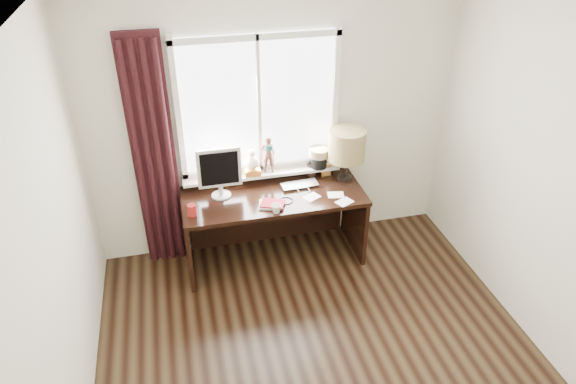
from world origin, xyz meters
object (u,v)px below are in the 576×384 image
object	(u,v)px
monitor	(219,170)
table_lamp	(347,146)
desk	(272,211)
red_cup	(192,210)
mug	(276,208)
laptop	(300,185)

from	to	relation	value
monitor	table_lamp	world-z (taller)	table_lamp
table_lamp	desk	bearing A→B (deg)	-178.19
red_cup	desk	bearing A→B (deg)	19.13
desk	monitor	world-z (taller)	monitor
desk	table_lamp	distance (m)	0.96
mug	table_lamp	bearing A→B (deg)	28.41
mug	desk	distance (m)	0.49
mug	red_cup	size ratio (longest dim) A/B	0.83
desk	monitor	bearing A→B (deg)	-179.30
laptop	mug	bearing A→B (deg)	-132.90
desk	table_lamp	size ratio (longest dim) A/B	3.27
laptop	desk	distance (m)	0.38
laptop	monitor	size ratio (longest dim) A/B	0.72
mug	monitor	distance (m)	0.63
mug	table_lamp	world-z (taller)	table_lamp
laptop	desk	world-z (taller)	laptop
laptop	mug	size ratio (longest dim) A/B	4.00
red_cup	mug	bearing A→B (deg)	-10.39
desk	red_cup	bearing A→B (deg)	-160.87
mug	monitor	world-z (taller)	monitor
laptop	red_cup	bearing A→B (deg)	-169.95
desk	monitor	distance (m)	0.70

